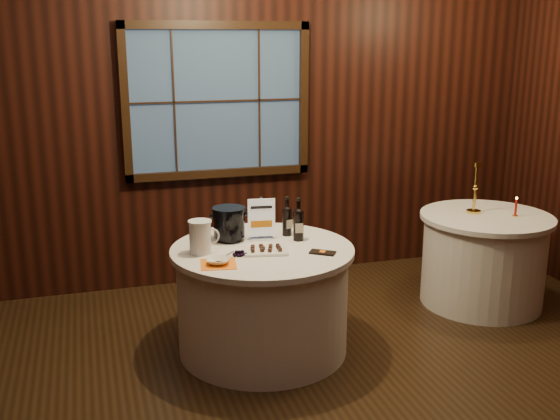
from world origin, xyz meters
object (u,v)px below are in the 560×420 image
object	(u,v)px
brass_candlestick	(475,195)
glass_pitcher	(201,237)
ice_bucket	(229,223)
grape_bunch	(239,253)
main_table	(263,299)
sign_stand	(262,225)
chocolate_box	(323,253)
cracker_bowl	(218,261)
side_table	(483,259)
port_bottle_right	(298,222)
chocolate_plate	(266,250)
port_bottle_left	(287,219)
red_candle	(516,209)

from	to	relation	value
brass_candlestick	glass_pitcher	bearing A→B (deg)	-170.67
glass_pitcher	brass_candlestick	world-z (taller)	brass_candlestick
ice_bucket	grape_bunch	size ratio (longest dim) A/B	1.54
glass_pitcher	brass_candlestick	size ratio (longest dim) A/B	0.54
main_table	sign_stand	bearing A→B (deg)	76.17
chocolate_box	sign_stand	bearing A→B (deg)	161.49
glass_pitcher	cracker_bowl	bearing A→B (deg)	-66.15
side_table	brass_candlestick	size ratio (longest dim) A/B	2.55
brass_candlestick	grape_bunch	bearing A→B (deg)	-166.35
side_table	ice_bucket	size ratio (longest dim) A/B	4.43
side_table	port_bottle_right	world-z (taller)	port_bottle_right
side_table	cracker_bowl	distance (m)	2.46
side_table	brass_candlestick	xyz separation A→B (m)	(-0.07, 0.09, 0.54)
main_table	glass_pitcher	size ratio (longest dim) A/B	5.60
chocolate_box	brass_candlestick	distance (m)	1.70
chocolate_plate	brass_candlestick	xyz separation A→B (m)	(1.93, 0.50, 0.14)
port_bottle_left	port_bottle_right	size ratio (longest dim) A/B	0.93
ice_bucket	brass_candlestick	bearing A→B (deg)	4.36
port_bottle_left	port_bottle_right	xyz separation A→B (m)	(0.04, -0.14, 0.01)
glass_pitcher	cracker_bowl	size ratio (longest dim) A/B	1.55
side_table	red_candle	size ratio (longest dim) A/B	6.60
cracker_bowl	sign_stand	bearing A→B (deg)	46.90
chocolate_plate	port_bottle_right	bearing A→B (deg)	33.48
chocolate_box	glass_pitcher	bearing A→B (deg)	-162.00
red_candle	port_bottle_right	bearing A→B (deg)	-176.95
chocolate_box	glass_pitcher	world-z (taller)	glass_pitcher
chocolate_plate	chocolate_box	bearing A→B (deg)	-20.75
port_bottle_right	grape_bunch	size ratio (longest dim) A/B	1.98
grape_bunch	main_table	bearing A→B (deg)	32.30
ice_bucket	chocolate_box	distance (m)	0.73
side_table	brass_candlestick	distance (m)	0.55
sign_stand	port_bottle_right	world-z (taller)	sign_stand
sign_stand	port_bottle_right	xyz separation A→B (m)	(0.25, -0.09, 0.03)
side_table	red_candle	distance (m)	0.50
main_table	brass_candlestick	bearing A→B (deg)	11.53
grape_bunch	brass_candlestick	distance (m)	2.19
ice_bucket	chocolate_box	bearing A→B (deg)	-41.23
port_bottle_right	chocolate_box	size ratio (longest dim) A/B	1.83
chocolate_box	grape_bunch	distance (m)	0.56
port_bottle_left	side_table	bearing A→B (deg)	-12.91
chocolate_plate	grape_bunch	bearing A→B (deg)	-174.64
chocolate_box	grape_bunch	size ratio (longest dim) A/B	1.08
glass_pitcher	cracker_bowl	distance (m)	0.28
main_table	port_bottle_right	distance (m)	0.60
main_table	cracker_bowl	bearing A→B (deg)	-145.43
side_table	grape_bunch	xyz separation A→B (m)	(-2.19, -0.42, 0.40)
chocolate_box	grape_bunch	world-z (taller)	grape_bunch
chocolate_plate	grape_bunch	world-z (taller)	chocolate_plate
side_table	glass_pitcher	size ratio (longest dim) A/B	4.72
red_candle	sign_stand	bearing A→B (deg)	-179.82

